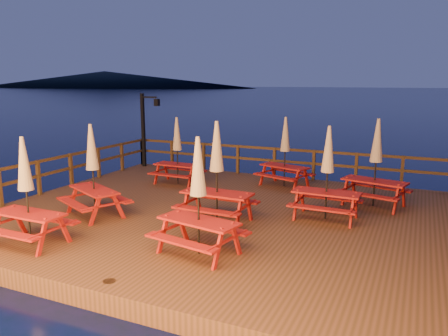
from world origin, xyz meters
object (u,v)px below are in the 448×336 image
(lamp_post, at_px, (146,123))
(picnic_table_2, at_px, (93,169))
(picnic_table_0, at_px, (285,151))
(picnic_table_1, at_px, (177,150))

(lamp_post, xyz_separation_m, picnic_table_2, (2.56, -6.20, -0.54))
(picnic_table_0, distance_m, picnic_table_1, 3.65)
(picnic_table_1, relative_size, picnic_table_2, 0.95)
(picnic_table_0, bearing_deg, picnic_table_2, -105.87)
(picnic_table_0, xyz_separation_m, picnic_table_1, (-3.46, -1.16, -0.02))
(picnic_table_1, bearing_deg, picnic_table_0, 19.78)
(picnic_table_1, bearing_deg, lamp_post, 142.87)
(lamp_post, distance_m, picnic_table_0, 6.26)
(picnic_table_0, bearing_deg, picnic_table_1, -142.78)
(picnic_table_2, bearing_deg, lamp_post, 137.39)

